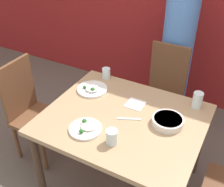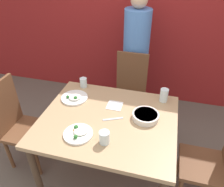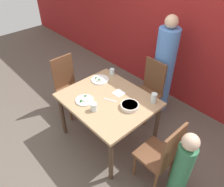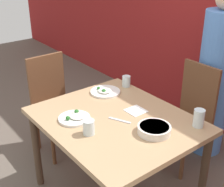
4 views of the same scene
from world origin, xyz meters
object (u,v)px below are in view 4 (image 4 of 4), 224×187
Objects in this scene: plate_rice_adult at (75,118)px; glass_water_tall at (126,81)px; person_adult at (214,82)px; bowl_curry at (154,129)px; chair_adult_spot at (189,114)px.

glass_water_tall is (-0.22, 0.69, 0.04)m from plate_rice_adult.
person_adult is 0.85m from glass_water_tall.
person_adult is 16.21× the size of glass_water_tall.
glass_water_tall is (-0.71, 0.35, 0.02)m from bowl_curry.
plate_rice_adult is at bearing -145.74° from bowl_curry.
plate_rice_adult is at bearing -72.18° from glass_water_tall.
chair_adult_spot is 4.22× the size of bowl_curry.
person_adult reaches higher than glass_water_tall.
glass_water_tall is at bearing -120.66° from person_adult.
bowl_curry is at bearing -69.72° from chair_adult_spot.
chair_adult_spot is at bearing 110.28° from bowl_curry.
person_adult reaches higher than chair_adult_spot.
plate_rice_adult is at bearing -100.96° from chair_adult_spot.
chair_adult_spot is 0.40m from person_adult.
glass_water_tall is (-0.43, -0.41, 0.29)m from chair_adult_spot.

